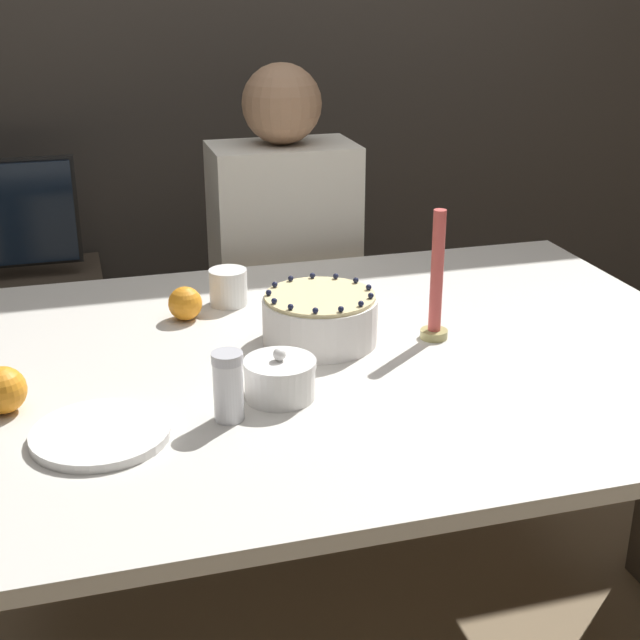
{
  "coord_description": "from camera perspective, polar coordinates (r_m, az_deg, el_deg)",
  "views": [
    {
      "loc": [
        -0.5,
        -1.58,
        1.5
      ],
      "look_at": [
        -0.03,
        0.07,
        0.82
      ],
      "focal_mm": 50.0,
      "sensor_mm": 36.0,
      "label": 1
    }
  ],
  "objects": [
    {
      "name": "dining_table",
      "position": [
        1.85,
        1.51,
        -4.71
      ],
      "size": [
        1.58,
        1.18,
        0.77
      ],
      "color": "beige",
      "rests_on": "ground_plane"
    },
    {
      "name": "cup",
      "position": [
        2.06,
        -5.89,
        2.11
      ],
      "size": [
        0.09,
        0.09,
        0.08
      ],
      "color": "white",
      "rests_on": "dining_table"
    },
    {
      "name": "cake",
      "position": [
        1.84,
        0.0,
        0.11
      ],
      "size": [
        0.24,
        0.24,
        0.12
      ],
      "color": "white",
      "rests_on": "dining_table"
    },
    {
      "name": "person_man_blue_shirt",
      "position": [
        2.61,
        -2.26,
        0.56
      ],
      "size": [
        0.4,
        0.34,
        1.26
      ],
      "rotation": [
        0.0,
        0.0,
        3.14
      ],
      "color": "#2D2D38",
      "rests_on": "ground_plane"
    },
    {
      "name": "orange_fruit_0",
      "position": [
        1.98,
        -8.63,
        1.06
      ],
      "size": [
        0.08,
        0.08,
        0.08
      ],
      "color": "orange",
      "rests_on": "dining_table"
    },
    {
      "name": "wall_behind",
      "position": [
        3.02,
        -6.67,
        17.91
      ],
      "size": [
        8.0,
        0.05,
        2.6
      ],
      "color": "#38332D",
      "rests_on": "ground_plane"
    },
    {
      "name": "candle",
      "position": [
        1.85,
        7.45,
        2.08
      ],
      "size": [
        0.06,
        0.06,
        0.28
      ],
      "color": "tan",
      "rests_on": "dining_table"
    },
    {
      "name": "sugar_shaker",
      "position": [
        1.53,
        -5.9,
        -4.22
      ],
      "size": [
        0.05,
        0.05,
        0.12
      ],
      "color": "white",
      "rests_on": "dining_table"
    },
    {
      "name": "plate_stack",
      "position": [
        1.53,
        -13.87,
        -7.08
      ],
      "size": [
        0.23,
        0.23,
        0.02
      ],
      "color": "white",
      "rests_on": "dining_table"
    },
    {
      "name": "sugar_bowl",
      "position": [
        1.61,
        -2.58,
        -3.75
      ],
      "size": [
        0.13,
        0.13,
        0.1
      ],
      "color": "white",
      "rests_on": "dining_table"
    },
    {
      "name": "orange_fruit_1",
      "position": [
        1.65,
        -19.65,
        -4.24
      ],
      "size": [
        0.08,
        0.08,
        0.08
      ],
      "color": "orange",
      "rests_on": "dining_table"
    }
  ]
}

